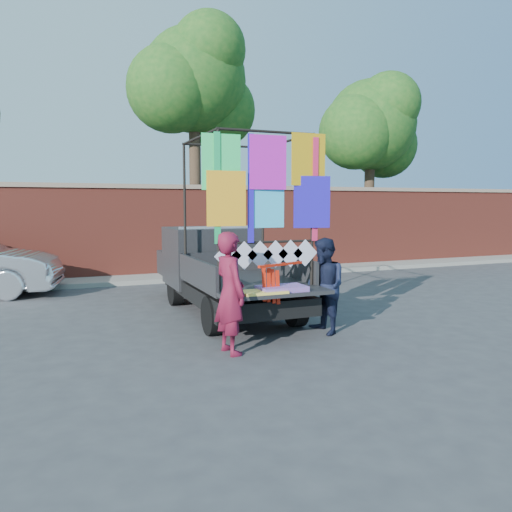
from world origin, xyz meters
name	(u,v)px	position (x,y,z in m)	size (l,w,h in m)	color
ground	(274,334)	(0.00, 0.00, 0.00)	(90.00, 90.00, 0.00)	#38383A
brick_wall	(173,230)	(0.00, 7.00, 1.33)	(30.00, 0.45, 2.61)	#973A2C
curb	(180,277)	(0.00, 6.30, 0.06)	(30.00, 1.20, 0.12)	gray
tree_mid	(195,84)	(1.02, 8.12, 5.70)	(4.20, 3.30, 7.73)	#38281C
tree_right	(372,128)	(7.52, 8.12, 4.75)	(4.20, 3.30, 6.62)	#38281C
pickup_truck	(218,268)	(-0.19, 2.30, 0.79)	(2.00, 5.02, 3.16)	black
woman	(230,293)	(-0.98, -0.70, 0.85)	(0.62, 0.41, 1.69)	maroon
man	(324,286)	(0.75, -0.27, 0.77)	(0.75, 0.58, 1.53)	black
streamer_bundle	(275,277)	(-0.21, -0.50, 1.00)	(0.83, 0.33, 0.60)	red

